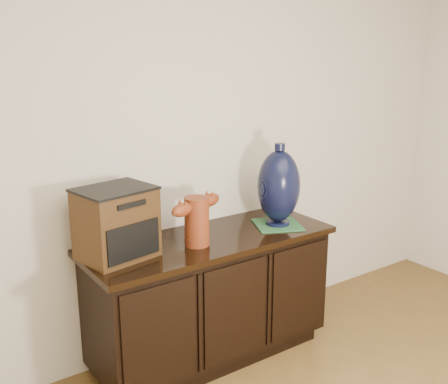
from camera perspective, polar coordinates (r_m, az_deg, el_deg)
sideboard at (r=3.13m, az=-1.48°, el=-11.32°), size 1.46×0.56×0.75m
terracotta_vessel at (r=2.83m, az=-2.99°, el=-2.88°), size 0.38×0.18×0.27m
tv_radio at (r=2.70m, az=-11.65°, el=-3.33°), size 0.41×0.36×0.37m
green_mat at (r=3.20m, az=5.85°, el=-3.55°), size 0.35×0.35×0.01m
lamp_base at (r=3.13m, az=5.97°, el=0.60°), size 0.34×0.34×0.50m
spray_can at (r=3.00m, az=-7.42°, el=-3.32°), size 0.06×0.06×0.16m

